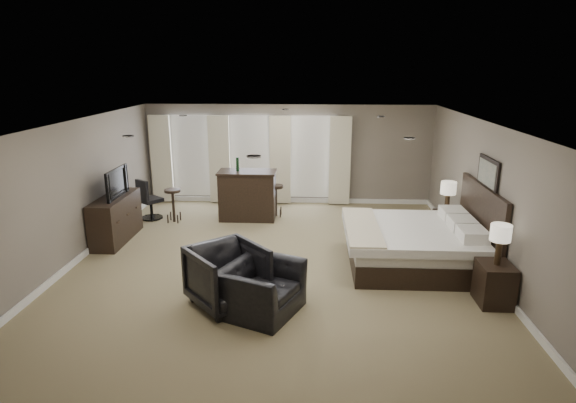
{
  "coord_description": "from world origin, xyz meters",
  "views": [
    {
      "loc": [
        0.67,
        -8.27,
        3.55
      ],
      "look_at": [
        0.2,
        0.4,
        1.1
      ],
      "focal_mm": 30.0,
      "sensor_mm": 36.0,
      "label": 1
    }
  ],
  "objects_px": {
    "dresser": "(116,219)",
    "armchair_far": "(227,273)",
    "nightstand_near": "(494,284)",
    "bar_counter": "(248,195)",
    "bar_stool_right": "(276,201)",
    "armchair_near": "(261,281)",
    "lamp_near": "(499,245)",
    "bed": "(418,226)",
    "bar_stool_left": "(173,206)",
    "nightstand_far": "(445,226)",
    "tv": "(113,194)",
    "lamp_far": "(448,197)",
    "desk_chair": "(151,199)"
  },
  "relations": [
    {
      "from": "dresser",
      "to": "armchair_far",
      "type": "relative_size",
      "value": 1.56
    },
    {
      "from": "nightstand_near",
      "to": "bar_counter",
      "type": "height_order",
      "value": "bar_counter"
    },
    {
      "from": "bar_stool_right",
      "to": "bar_counter",
      "type": "bearing_deg",
      "value": -157.09
    },
    {
      "from": "nightstand_near",
      "to": "armchair_near",
      "type": "distance_m",
      "value": 3.58
    },
    {
      "from": "nightstand_near",
      "to": "lamp_near",
      "type": "height_order",
      "value": "lamp_near"
    },
    {
      "from": "dresser",
      "to": "bar_stool_right",
      "type": "xyz_separation_m",
      "value": [
        3.22,
        1.87,
        -0.09
      ]
    },
    {
      "from": "bed",
      "to": "bar_stool_left",
      "type": "bearing_deg",
      "value": 156.13
    },
    {
      "from": "bed",
      "to": "bar_counter",
      "type": "bearing_deg",
      "value": 143.13
    },
    {
      "from": "bar_stool_left",
      "to": "armchair_near",
      "type": "bearing_deg",
      "value": -58.98
    },
    {
      "from": "dresser",
      "to": "bar_counter",
      "type": "relative_size",
      "value": 1.2
    },
    {
      "from": "bed",
      "to": "bar_stool_right",
      "type": "height_order",
      "value": "bed"
    },
    {
      "from": "dresser",
      "to": "armchair_near",
      "type": "relative_size",
      "value": 1.42
    },
    {
      "from": "bar_counter",
      "to": "dresser",
      "type": "bearing_deg",
      "value": -148.07
    },
    {
      "from": "nightstand_near",
      "to": "bar_stool_left",
      "type": "height_order",
      "value": "bar_stool_left"
    },
    {
      "from": "armchair_near",
      "to": "armchair_far",
      "type": "bearing_deg",
      "value": 93.75
    },
    {
      "from": "lamp_near",
      "to": "bar_counter",
      "type": "relative_size",
      "value": 0.47
    },
    {
      "from": "nightstand_far",
      "to": "nightstand_near",
      "type": "bearing_deg",
      "value": -90.0
    },
    {
      "from": "armchair_far",
      "to": "bar_stool_left",
      "type": "relative_size",
      "value": 1.32
    },
    {
      "from": "armchair_far",
      "to": "bar_counter",
      "type": "distance_m",
      "value": 4.31
    },
    {
      "from": "tv",
      "to": "bar_stool_left",
      "type": "height_order",
      "value": "tv"
    },
    {
      "from": "lamp_far",
      "to": "desk_chair",
      "type": "xyz_separation_m",
      "value": [
        -6.67,
        1.04,
        -0.42
      ]
    },
    {
      "from": "bed",
      "to": "tv",
      "type": "height_order",
      "value": "bed"
    },
    {
      "from": "nightstand_near",
      "to": "lamp_near",
      "type": "relative_size",
      "value": 1.03
    },
    {
      "from": "bed",
      "to": "armchair_far",
      "type": "relative_size",
      "value": 2.29
    },
    {
      "from": "lamp_near",
      "to": "armchair_near",
      "type": "height_order",
      "value": "lamp_near"
    },
    {
      "from": "lamp_far",
      "to": "bar_counter",
      "type": "relative_size",
      "value": 0.49
    },
    {
      "from": "nightstand_near",
      "to": "armchair_far",
      "type": "distance_m",
      "value": 4.1
    },
    {
      "from": "nightstand_near",
      "to": "lamp_far",
      "type": "height_order",
      "value": "lamp_far"
    },
    {
      "from": "lamp_far",
      "to": "bar_stool_right",
      "type": "height_order",
      "value": "lamp_far"
    },
    {
      "from": "nightstand_near",
      "to": "bar_stool_left",
      "type": "relative_size",
      "value": 0.83
    },
    {
      "from": "lamp_far",
      "to": "bar_counter",
      "type": "height_order",
      "value": "lamp_far"
    },
    {
      "from": "bed",
      "to": "armchair_far",
      "type": "xyz_separation_m",
      "value": [
        -3.19,
        -1.7,
        -0.24
      ]
    },
    {
      "from": "tv",
      "to": "bed",
      "type": "bearing_deg",
      "value": -99.45
    },
    {
      "from": "armchair_near",
      "to": "bar_stool_right",
      "type": "height_order",
      "value": "armchair_near"
    },
    {
      "from": "armchair_far",
      "to": "bar_stool_right",
      "type": "relative_size",
      "value": 1.35
    },
    {
      "from": "armchair_far",
      "to": "bar_stool_right",
      "type": "height_order",
      "value": "armchair_far"
    },
    {
      "from": "bed",
      "to": "nightstand_near",
      "type": "xyz_separation_m",
      "value": [
        0.89,
        -1.45,
        -0.43
      ]
    },
    {
      "from": "nightstand_far",
      "to": "bar_counter",
      "type": "relative_size",
      "value": 0.43
    },
    {
      "from": "nightstand_near",
      "to": "nightstand_far",
      "type": "xyz_separation_m",
      "value": [
        0.0,
        2.9,
        -0.03
      ]
    },
    {
      "from": "dresser",
      "to": "bar_counter",
      "type": "height_order",
      "value": "bar_counter"
    },
    {
      "from": "tv",
      "to": "bar_stool_right",
      "type": "relative_size",
      "value": 1.35
    },
    {
      "from": "armchair_near",
      "to": "desk_chair",
      "type": "bearing_deg",
      "value": 59.63
    },
    {
      "from": "tv",
      "to": "armchair_far",
      "type": "height_order",
      "value": "tv"
    },
    {
      "from": "desk_chair",
      "to": "dresser",
      "type": "bearing_deg",
      "value": 118.48
    },
    {
      "from": "dresser",
      "to": "desk_chair",
      "type": "height_order",
      "value": "desk_chair"
    },
    {
      "from": "bar_stool_right",
      "to": "desk_chair",
      "type": "xyz_separation_m",
      "value": [
        -2.97,
        -0.39,
        0.11
      ]
    },
    {
      "from": "bar_stool_left",
      "to": "bed",
      "type": "bearing_deg",
      "value": -23.87
    },
    {
      "from": "armchair_near",
      "to": "tv",
      "type": "bearing_deg",
      "value": 73.45
    },
    {
      "from": "lamp_near",
      "to": "bar_stool_right",
      "type": "xyz_separation_m",
      "value": [
        -3.7,
        4.33,
        -0.58
      ]
    },
    {
      "from": "lamp_far",
      "to": "bar_stool_left",
      "type": "distance_m",
      "value": 6.15
    }
  ]
}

